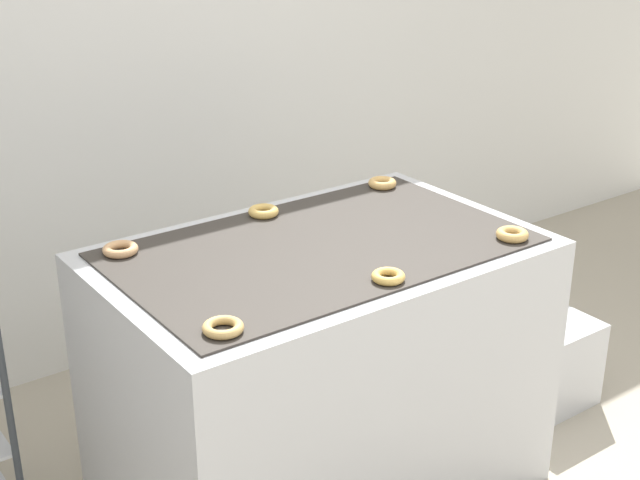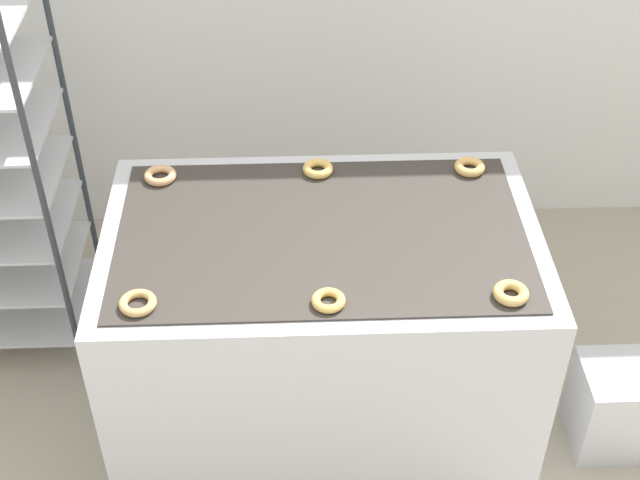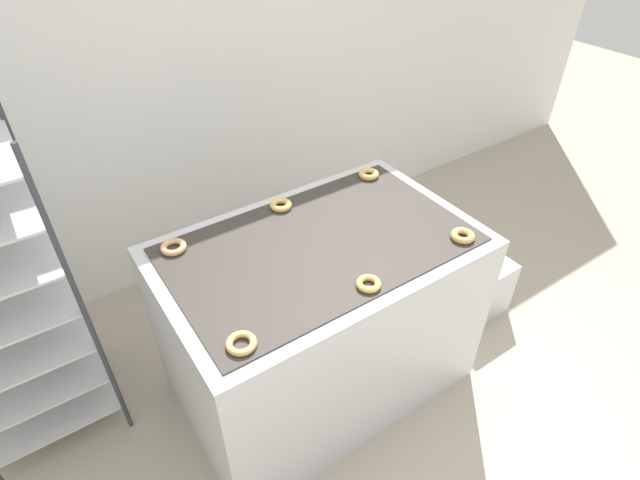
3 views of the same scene
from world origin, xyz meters
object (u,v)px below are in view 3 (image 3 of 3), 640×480
object	(u,v)px
glaze_bin	(478,287)
donut_far_right	(369,174)
donut_far_left	(173,247)
fryer_machine	(320,318)
donut_far_center	(280,205)
donut_near_center	(369,284)
donut_near_left	(241,343)
donut_near_right	(463,236)

from	to	relation	value
glaze_bin	donut_far_right	distance (m)	1.11
donut_far_left	fryer_machine	bearing A→B (deg)	-30.23
fryer_machine	donut_far_center	size ratio (longest dim) A/B	13.34
donut_near_center	glaze_bin	bearing A→B (deg)	11.49
glaze_bin	donut_far_left	size ratio (longest dim) A/B	3.29
glaze_bin	donut_near_left	bearing A→B (deg)	-172.65
donut_near_right	donut_far_center	world-z (taller)	donut_near_right
donut_near_right	donut_far_left	xyz separation A→B (m)	(-1.13, 0.67, -0.00)
donut_near_left	donut_far_center	xyz separation A→B (m)	(0.56, 0.68, 0.00)
donut_far_left	donut_far_right	size ratio (longest dim) A/B	1.05
donut_near_left	donut_near_right	distance (m)	1.13
fryer_machine	donut_far_center	world-z (taller)	donut_far_center
donut_near_left	donut_near_center	xyz separation A→B (m)	(0.57, -0.01, 0.00)
fryer_machine	donut_near_right	bearing A→B (deg)	-30.80
glaze_bin	donut_far_right	size ratio (longest dim) A/B	3.44
donut_near_center	donut_far_right	distance (m)	0.87
fryer_machine	glaze_bin	distance (m)	1.19
donut_near_left	donut_far_left	world-z (taller)	donut_far_left
donut_near_left	donut_far_center	bearing A→B (deg)	50.51
fryer_machine	donut_far_center	distance (m)	0.62
fryer_machine	donut_near_right	world-z (taller)	donut_near_right
donut_near_center	donut_far_left	bearing A→B (deg)	130.35
fryer_machine	donut_far_right	xyz separation A→B (m)	(0.55, 0.34, 0.51)
donut_near_center	donut_far_right	bearing A→B (deg)	51.51
fryer_machine	donut_far_left	xyz separation A→B (m)	(-0.57, 0.33, 0.51)
donut_far_center	donut_far_right	xyz separation A→B (m)	(0.55, -0.01, 0.00)
glaze_bin	donut_far_center	xyz separation A→B (m)	(-1.15, 0.46, 0.81)
fryer_machine	donut_far_right	world-z (taller)	donut_far_right
glaze_bin	donut_far_center	world-z (taller)	donut_far_center
donut_near_right	donut_far_right	xyz separation A→B (m)	(-0.01, 0.68, -0.00)
donut_near_right	donut_far_left	bearing A→B (deg)	149.48
fryer_machine	donut_near_center	distance (m)	0.61
fryer_machine	donut_near_right	distance (m)	0.83
donut_near_center	donut_far_center	size ratio (longest dim) A/B	0.94
donut_near_left	glaze_bin	bearing A→B (deg)	7.35
glaze_bin	donut_near_left	xyz separation A→B (m)	(-1.72, -0.22, 0.81)
fryer_machine	donut_near_left	distance (m)	0.83
fryer_machine	donut_far_right	distance (m)	0.82
donut_near_right	donut_far_center	size ratio (longest dim) A/B	1.00
donut_far_right	donut_near_right	bearing A→B (deg)	-88.97
fryer_machine	donut_far_left	size ratio (longest dim) A/B	12.69
fryer_machine	donut_near_center	bearing A→B (deg)	-88.91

